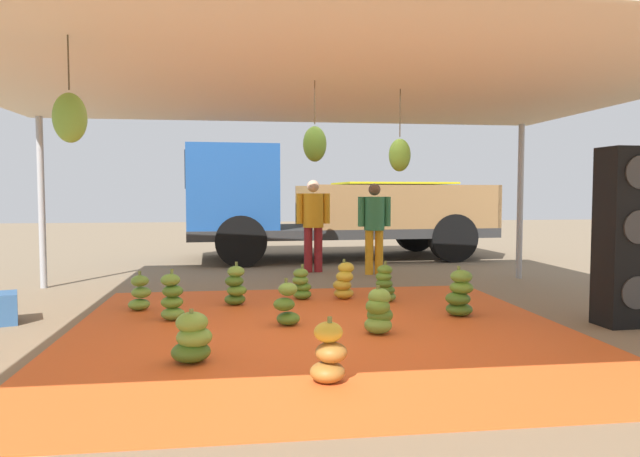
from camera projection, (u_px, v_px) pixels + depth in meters
ground_plane at (296, 286)px, 9.03m from camera, size 40.00×40.00×0.00m
tarp_orange at (322, 331)px, 6.06m from camera, size 5.23×5.27×0.01m
tent_canopy at (323, 81)px, 5.81m from camera, size 8.00×7.00×2.64m
banana_bunch_0 at (140, 294)px, 7.10m from camera, size 0.35×0.32×0.48m
banana_bunch_1 at (329, 355)px, 4.40m from camera, size 0.35×0.33×0.50m
banana_bunch_2 at (344, 282)px, 7.85m from camera, size 0.37×0.35×0.54m
banana_bunch_3 at (379, 312)px, 5.93m from camera, size 0.39×0.39×0.49m
banana_bunch_4 at (460, 295)px, 6.76m from camera, size 0.45×0.44×0.58m
banana_bunch_5 at (302, 285)px, 7.84m from camera, size 0.35×0.35×0.47m
banana_bunch_6 at (192, 339)px, 4.92m from camera, size 0.40×0.40×0.46m
banana_bunch_7 at (287, 306)px, 6.29m from camera, size 0.34×0.32×0.51m
banana_bunch_8 at (172, 298)px, 6.56m from camera, size 0.33×0.35×0.57m
banana_bunch_9 at (385, 285)px, 7.64m from camera, size 0.35×0.35×0.54m
banana_bunch_10 at (235, 287)px, 7.41m from camera, size 0.36×0.38×0.55m
cargo_truck_main at (323, 205)px, 12.69m from camera, size 6.57×2.84×2.40m
worker_0 at (313, 218)px, 10.54m from camera, size 0.61×0.37×1.67m
worker_1 at (374, 221)px, 10.24m from camera, size 0.59×0.36×1.60m
speaker_stack at (626, 237)px, 6.27m from camera, size 0.56×0.44×1.93m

